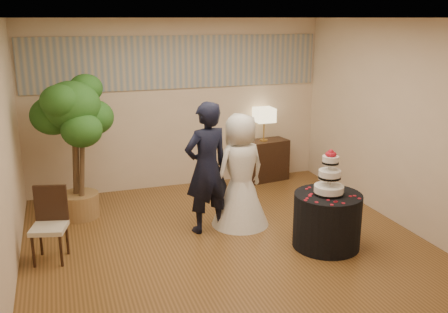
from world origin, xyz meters
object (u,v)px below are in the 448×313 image
object	(u,v)px
console	(263,160)
ficus_tree	(75,148)
cake_table	(327,220)
groom	(207,168)
table_lamp	(264,124)
bride	(241,170)
wedding_cake	(330,172)
side_chair	(49,226)

from	to	relation	value
console	ficus_tree	world-z (taller)	ficus_tree
console	cake_table	bearing A→B (deg)	-104.78
groom	console	world-z (taller)	groom
groom	ficus_tree	size ratio (longest dim) A/B	0.85
groom	table_lamp	world-z (taller)	groom
groom	cake_table	distance (m)	1.69
console	bride	bearing A→B (deg)	-130.80
bride	console	bearing A→B (deg)	-137.86
console	ficus_tree	bearing A→B (deg)	-175.85
groom	wedding_cake	xyz separation A→B (m)	(1.28, -0.96, 0.10)
wedding_cake	table_lamp	bearing A→B (deg)	83.91
groom	console	xyz separation A→B (m)	(1.57, 1.76, -0.53)
console	table_lamp	size ratio (longest dim) A/B	1.50
groom	bride	bearing A→B (deg)	170.86
groom	bride	world-z (taller)	groom
groom	table_lamp	xyz separation A→B (m)	(1.57, 1.76, 0.13)
cake_table	wedding_cake	bearing A→B (deg)	0.00
bride	cake_table	distance (m)	1.35
cake_table	ficus_tree	size ratio (longest dim) A/B	0.40
cake_table	wedding_cake	size ratio (longest dim) A/B	1.46
bride	console	xyz separation A→B (m)	(1.07, 1.71, -0.43)
table_lamp	side_chair	size ratio (longest dim) A/B	0.65
side_chair	cake_table	bearing A→B (deg)	2.55
groom	side_chair	size ratio (longest dim) A/B	1.99
console	side_chair	size ratio (longest dim) A/B	0.98
bride	ficus_tree	distance (m)	2.35
table_lamp	ficus_tree	distance (m)	3.27
console	table_lamp	bearing A→B (deg)	0.00
table_lamp	ficus_tree	world-z (taller)	ficus_tree
groom	bride	xyz separation A→B (m)	(0.50, 0.05, -0.10)
wedding_cake	side_chair	xyz separation A→B (m)	(-3.30, 0.70, -0.54)
cake_table	ficus_tree	bearing A→B (deg)	145.48
cake_table	console	distance (m)	2.74
console	side_chair	bearing A→B (deg)	-159.32
groom	ficus_tree	distance (m)	1.93
wedding_cake	side_chair	distance (m)	3.42
table_lamp	side_chair	world-z (taller)	table_lamp
ficus_tree	wedding_cake	bearing A→B (deg)	-34.52
bride	side_chair	size ratio (longest dim) A/B	1.77
wedding_cake	bride	bearing A→B (deg)	127.85
console	ficus_tree	size ratio (longest dim) A/B	0.42
wedding_cake	ficus_tree	xyz separation A→B (m)	(-2.90, 1.99, 0.06)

